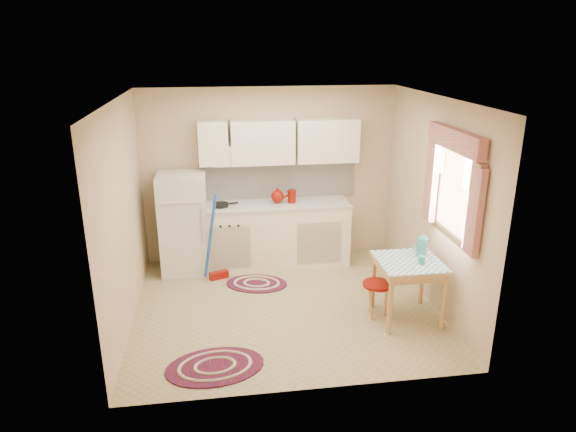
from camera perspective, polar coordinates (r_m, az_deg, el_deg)
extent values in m
plane|color=tan|center=(6.39, -0.36, -10.00)|extent=(3.60, 3.60, 0.00)
cube|color=silver|center=(5.63, -0.41, 12.88)|extent=(3.60, 3.20, 0.04)
cube|color=tan|center=(7.42, -2.08, 4.54)|extent=(3.60, 0.04, 2.50)
cube|color=tan|center=(4.42, 2.47, -5.74)|extent=(3.60, 0.04, 2.50)
cube|color=tan|center=(5.93, -17.87, -0.11)|extent=(0.04, 3.20, 2.50)
cube|color=tan|center=(6.38, 15.85, 1.40)|extent=(0.04, 3.20, 2.50)
cube|color=white|center=(7.43, -1.10, 4.14)|extent=(2.25, 0.03, 0.55)
cube|color=white|center=(7.16, -0.98, 8.29)|extent=(2.25, 0.33, 0.60)
cube|color=white|center=(5.81, 18.07, 2.58)|extent=(0.04, 0.85, 0.95)
cube|color=silver|center=(7.22, -11.49, -0.82)|extent=(0.65, 0.60, 1.40)
cube|color=white|center=(7.37, -2.10, -2.16)|extent=(2.25, 0.60, 0.88)
cube|color=beige|center=(7.22, -2.14, 1.25)|extent=(2.27, 0.62, 0.04)
cylinder|color=black|center=(7.12, -7.49, 1.23)|extent=(0.26, 0.26, 0.05)
cylinder|color=maroon|center=(7.23, 0.43, 2.12)|extent=(0.12, 0.12, 0.16)
cube|color=tan|center=(6.15, 13.10, -8.01)|extent=(0.72, 0.72, 0.72)
cylinder|color=maroon|center=(6.19, 9.77, -9.10)|extent=(0.38, 0.38, 0.42)
cylinder|color=teal|center=(5.93, 14.63, -4.80)|extent=(0.08, 0.08, 0.10)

